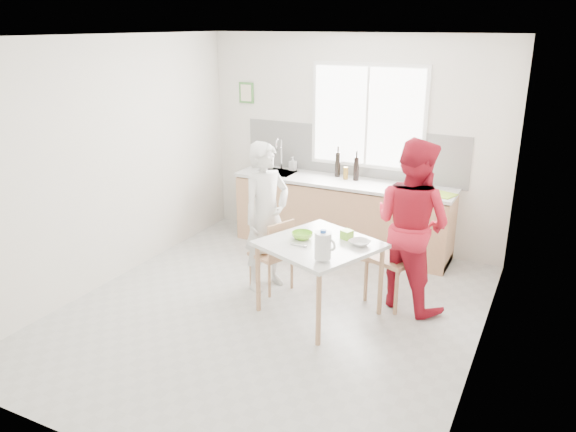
{
  "coord_description": "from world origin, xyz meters",
  "views": [
    {
      "loc": [
        2.44,
        -4.49,
        2.81
      ],
      "look_at": [
        0.1,
        0.2,
        1.0
      ],
      "focal_mm": 35.0,
      "sensor_mm": 36.0,
      "label": 1
    }
  ],
  "objects_px": {
    "person_white": "(266,217)",
    "milk_jug": "(323,245)",
    "bowl_green": "(302,235)",
    "wine_bottle_a": "(338,164)",
    "bowl_white": "(360,243)",
    "chair_far": "(399,251)",
    "wine_bottle_b": "(356,169)",
    "chair_left": "(275,252)",
    "dining_table": "(320,250)",
    "person_red": "(412,225)"
  },
  "relations": [
    {
      "from": "person_white",
      "to": "milk_jug",
      "type": "distance_m",
      "value": 1.18
    },
    {
      "from": "dining_table",
      "to": "chair_left",
      "type": "xyz_separation_m",
      "value": [
        -0.64,
        0.26,
        -0.23
      ]
    },
    {
      "from": "wine_bottle_b",
      "to": "chair_far",
      "type": "bearing_deg",
      "value": -51.7
    },
    {
      "from": "person_red",
      "to": "bowl_white",
      "type": "relative_size",
      "value": 8.99
    },
    {
      "from": "dining_table",
      "to": "chair_far",
      "type": "distance_m",
      "value": 0.91
    },
    {
      "from": "person_white",
      "to": "wine_bottle_a",
      "type": "bearing_deg",
      "value": 14.59
    },
    {
      "from": "dining_table",
      "to": "wine_bottle_a",
      "type": "distance_m",
      "value": 1.99
    },
    {
      "from": "person_red",
      "to": "bowl_white",
      "type": "distance_m",
      "value": 0.61
    },
    {
      "from": "chair_left",
      "to": "wine_bottle_b",
      "type": "distance_m",
      "value": 1.7
    },
    {
      "from": "chair_far",
      "to": "wine_bottle_b",
      "type": "relative_size",
      "value": 3.37
    },
    {
      "from": "chair_far",
      "to": "bowl_white",
      "type": "height_order",
      "value": "chair_far"
    },
    {
      "from": "milk_jug",
      "to": "wine_bottle_a",
      "type": "xyz_separation_m",
      "value": [
        -0.76,
        2.25,
        0.17
      ]
    },
    {
      "from": "wine_bottle_b",
      "to": "milk_jug",
      "type": "bearing_deg",
      "value": -77.47
    },
    {
      "from": "chair_far",
      "to": "wine_bottle_a",
      "type": "xyz_separation_m",
      "value": [
        -1.2,
        1.23,
        0.52
      ]
    },
    {
      "from": "person_red",
      "to": "wine_bottle_b",
      "type": "xyz_separation_m",
      "value": [
        -1.04,
        1.22,
        0.19
      ]
    },
    {
      "from": "bowl_green",
      "to": "wine_bottle_a",
      "type": "bearing_deg",
      "value": 101.09
    },
    {
      "from": "chair_far",
      "to": "person_white",
      "type": "relative_size",
      "value": 0.62
    },
    {
      "from": "chair_left",
      "to": "milk_jug",
      "type": "bearing_deg",
      "value": 74.62
    },
    {
      "from": "chair_far",
      "to": "wine_bottle_a",
      "type": "relative_size",
      "value": 3.16
    },
    {
      "from": "chair_left",
      "to": "wine_bottle_a",
      "type": "height_order",
      "value": "wine_bottle_a"
    },
    {
      "from": "dining_table",
      "to": "chair_far",
      "type": "height_order",
      "value": "chair_far"
    },
    {
      "from": "person_red",
      "to": "wine_bottle_b",
      "type": "bearing_deg",
      "value": -27.54
    },
    {
      "from": "person_white",
      "to": "wine_bottle_a",
      "type": "height_order",
      "value": "person_white"
    },
    {
      "from": "person_red",
      "to": "bowl_green",
      "type": "bearing_deg",
      "value": 52.1
    },
    {
      "from": "milk_jug",
      "to": "wine_bottle_a",
      "type": "distance_m",
      "value": 2.38
    },
    {
      "from": "dining_table",
      "to": "chair_far",
      "type": "bearing_deg",
      "value": 45.18
    },
    {
      "from": "wine_bottle_b",
      "to": "person_red",
      "type": "bearing_deg",
      "value": -49.41
    },
    {
      "from": "milk_jug",
      "to": "person_white",
      "type": "bearing_deg",
      "value": 166.37
    },
    {
      "from": "bowl_green",
      "to": "milk_jug",
      "type": "distance_m",
      "value": 0.58
    },
    {
      "from": "dining_table",
      "to": "person_red",
      "type": "height_order",
      "value": "person_red"
    },
    {
      "from": "person_white",
      "to": "wine_bottle_a",
      "type": "xyz_separation_m",
      "value": [
        0.2,
        1.56,
        0.26
      ]
    },
    {
      "from": "chair_left",
      "to": "bowl_green",
      "type": "distance_m",
      "value": 0.6
    },
    {
      "from": "dining_table",
      "to": "wine_bottle_a",
      "type": "height_order",
      "value": "wine_bottle_a"
    },
    {
      "from": "person_white",
      "to": "person_red",
      "type": "bearing_deg",
      "value": -57.71
    },
    {
      "from": "person_white",
      "to": "bowl_white",
      "type": "xyz_separation_m",
      "value": [
        1.14,
        -0.19,
        -0.03
      ]
    },
    {
      "from": "person_red",
      "to": "wine_bottle_a",
      "type": "relative_size",
      "value": 5.53
    },
    {
      "from": "chair_left",
      "to": "milk_jug",
      "type": "relative_size",
      "value": 2.99
    },
    {
      "from": "chair_far",
      "to": "chair_left",
      "type": "bearing_deg",
      "value": -141.48
    },
    {
      "from": "bowl_white",
      "to": "chair_left",
      "type": "bearing_deg",
      "value": 172.33
    },
    {
      "from": "chair_far",
      "to": "bowl_green",
      "type": "distance_m",
      "value": 1.06
    },
    {
      "from": "wine_bottle_a",
      "to": "wine_bottle_b",
      "type": "distance_m",
      "value": 0.29
    },
    {
      "from": "dining_table",
      "to": "chair_left",
      "type": "distance_m",
      "value": 0.73
    },
    {
      "from": "person_red",
      "to": "wine_bottle_a",
      "type": "xyz_separation_m",
      "value": [
        -1.32,
        1.28,
        0.2
      ]
    },
    {
      "from": "chair_left",
      "to": "bowl_green",
      "type": "height_order",
      "value": "bowl_green"
    },
    {
      "from": "dining_table",
      "to": "wine_bottle_b",
      "type": "height_order",
      "value": "wine_bottle_b"
    },
    {
      "from": "milk_jug",
      "to": "wine_bottle_b",
      "type": "distance_m",
      "value": 2.24
    },
    {
      "from": "bowl_white",
      "to": "chair_far",
      "type": "bearing_deg",
      "value": 63.17
    },
    {
      "from": "chair_far",
      "to": "bowl_white",
      "type": "xyz_separation_m",
      "value": [
        -0.26,
        -0.52,
        0.23
      ]
    },
    {
      "from": "person_white",
      "to": "bowl_white",
      "type": "relative_size",
      "value": 8.34
    },
    {
      "from": "person_white",
      "to": "person_red",
      "type": "height_order",
      "value": "person_red"
    }
  ]
}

